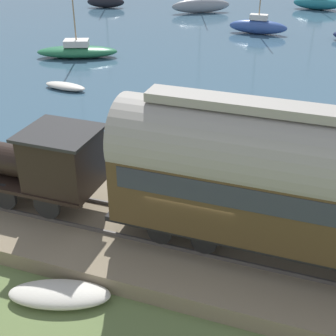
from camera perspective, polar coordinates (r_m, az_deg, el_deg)
The scene contains 12 objects.
ground_plane at distance 14.83m, azimuth 3.61°, elevation -10.20°, with size 200.00×200.00×0.00m, color #607542.
harbor_water at distance 54.85m, azimuth 17.04°, elevation 18.03°, with size 80.00×80.00×0.01m.
rail_embankment at distance 14.66m, azimuth 3.64°, elevation -9.36°, with size 5.11×56.00×0.66m.
steam_locomotive at distance 15.88m, azimuth -16.72°, elevation 0.91°, with size 2.08×6.47×2.96m.
passenger_coach at distance 12.74m, azimuth 16.28°, elevation -1.59°, with size 2.42×10.81×4.50m.
sailboat_blue at distance 42.22m, azimuth 10.92°, elevation 16.66°, with size 1.35×4.94×7.62m.
sailboat_gray at distance 50.69m, azimuth 4.03°, elevation 19.18°, with size 4.24×5.78×9.79m.
sailboat_green at distance 35.06m, azimuth -11.01°, elevation 13.87°, with size 3.75×5.98×7.06m.
sailboat_teal at distance 54.70m, azimuth 17.80°, elevation 18.66°, with size 1.73×5.03×7.25m.
sailboat_black at distance 53.87m, azimuth -7.61°, elevation 19.47°, with size 2.06×4.19×7.98m.
rowboat_mid_harbor at distance 28.67m, azimuth -12.42°, elevation 9.71°, with size 1.16×2.79×0.38m.
beached_dinghy at distance 13.45m, azimuth -13.08°, elevation -14.76°, with size 1.88×3.00×0.44m.
Camera 1 is at (-11.10, -2.98, 9.36)m, focal length 50.00 mm.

